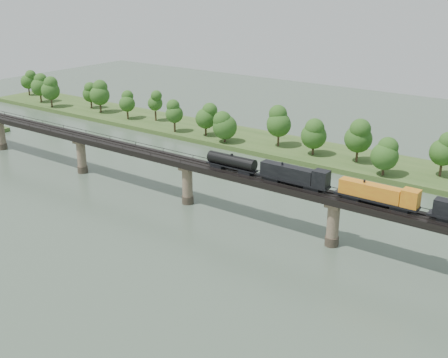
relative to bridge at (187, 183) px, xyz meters
The scene contains 6 objects.
ground 30.49m from the bridge, 90.00° to the right, with size 400.00×400.00×0.00m, color #3B4C3D.
far_bank 55.20m from the bridge, 90.00° to the left, with size 300.00×24.00×1.60m, color #355020.
bridge is the anchor object (origin of this frame).
bridge_superstructure 6.33m from the bridge, 90.00° to the left, with size 220.00×4.90×0.75m.
far_treeline 51.30m from the bridge, 99.23° to the left, with size 289.06×17.54×13.60m.
freight_train 43.42m from the bridge, ahead, with size 69.32×2.70×4.77m.
Camera 1 is at (85.30, -71.01, 54.52)m, focal length 45.00 mm.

